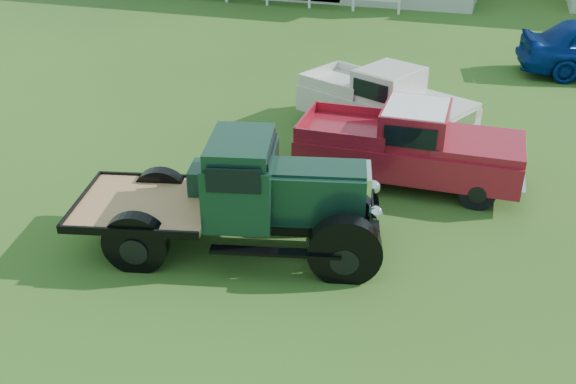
% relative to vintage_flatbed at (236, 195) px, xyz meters
% --- Properties ---
extents(ground, '(120.00, 120.00, 0.00)m').
position_rel_vintage_flatbed_xyz_m(ground, '(0.61, -0.85, -1.04)').
color(ground, '#304A1B').
extents(vintage_flatbed, '(5.58, 3.23, 2.08)m').
position_rel_vintage_flatbed_xyz_m(vintage_flatbed, '(0.00, 0.00, 0.00)').
color(vintage_flatbed, '#133223').
rests_on(vintage_flatbed, ground).
extents(red_pickup, '(4.74, 1.89, 1.72)m').
position_rel_vintage_flatbed_xyz_m(red_pickup, '(2.40, 3.46, -0.18)').
color(red_pickup, maroon).
rests_on(red_pickup, ground).
extents(white_pickup, '(4.77, 3.43, 1.64)m').
position_rel_vintage_flatbed_xyz_m(white_pickup, '(1.44, 5.92, -0.22)').
color(white_pickup, beige).
rests_on(white_pickup, ground).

